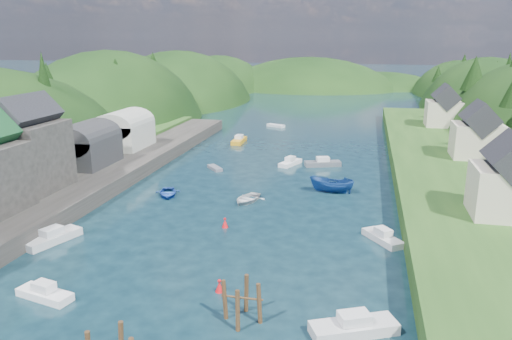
# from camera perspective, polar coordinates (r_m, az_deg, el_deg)

# --- Properties ---
(ground) EXTENTS (600.00, 600.00, 0.00)m
(ground) POSITION_cam_1_polar(r_m,az_deg,el_deg) (82.81, 3.29, 1.19)
(ground) COLOR black
(ground) RESTS_ON ground
(hillside_left) EXTENTS (44.00, 245.56, 52.00)m
(hillside_left) POSITION_cam_1_polar(r_m,az_deg,el_deg) (122.48, -16.02, 1.32)
(hillside_left) COLOR black
(hillside_left) RESTS_ON ground
(far_hills) EXTENTS (103.00, 68.00, 44.00)m
(far_hills) POSITION_cam_1_polar(r_m,az_deg,el_deg) (206.02, 9.18, 6.32)
(far_hills) COLOR black
(far_hills) RESTS_ON ground
(hill_trees) EXTENTS (91.53, 149.62, 12.36)m
(hill_trees) POSITION_cam_1_polar(r_m,az_deg,el_deg) (95.73, 5.26, 9.76)
(hill_trees) COLOR black
(hill_trees) RESTS_ON ground
(quay_left) EXTENTS (12.00, 110.00, 2.00)m
(quay_left) POSITION_cam_1_polar(r_m,az_deg,el_deg) (64.34, -23.06, -3.19)
(quay_left) COLOR #2D2B28
(quay_left) RESTS_ON ground
(boat_sheds) EXTENTS (7.00, 21.00, 7.50)m
(boat_sheds) POSITION_cam_1_polar(r_m,az_deg,el_deg) (79.92, -16.78, 3.93)
(boat_sheds) COLOR #2D2D30
(boat_sheds) RESTS_ON quay_left
(terrace_right) EXTENTS (16.00, 120.00, 2.40)m
(terrace_right) POSITION_cam_1_polar(r_m,az_deg,el_deg) (72.90, 21.74, -0.83)
(terrace_right) COLOR #234719
(terrace_right) RESTS_ON ground
(right_bank_cottages) EXTENTS (9.00, 59.24, 8.41)m
(right_bank_cottages) POSITION_cam_1_polar(r_m,az_deg,el_deg) (80.45, 23.28, 3.83)
(right_bank_cottages) COLOR beige
(right_bank_cottages) RESTS_ON terrace_right
(piling_cluster_far) EXTENTS (3.05, 2.86, 3.62)m
(piling_cluster_far) POSITION_cam_1_polar(r_m,az_deg,el_deg) (36.91, -1.60, -15.16)
(piling_cluster_far) COLOR #382314
(piling_cluster_far) RESTS_ON ground
(channel_buoy_near) EXTENTS (0.70, 0.70, 1.10)m
(channel_buoy_near) POSITION_cam_1_polar(r_m,az_deg,el_deg) (41.01, -4.20, -13.12)
(channel_buoy_near) COLOR red
(channel_buoy_near) RESTS_ON ground
(channel_buoy_far) EXTENTS (0.70, 0.70, 1.10)m
(channel_buoy_far) POSITION_cam_1_polar(r_m,az_deg,el_deg) (53.70, -3.56, -6.08)
(channel_buoy_far) COLOR red
(channel_buoy_far) RESTS_ON ground
(moored_boats) EXTENTS (36.04, 91.11, 2.29)m
(moored_boats) POSITION_cam_1_polar(r_m,az_deg,el_deg) (58.04, -3.58, -4.27)
(moored_boats) COLOR #51555C
(moored_boats) RESTS_ON ground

